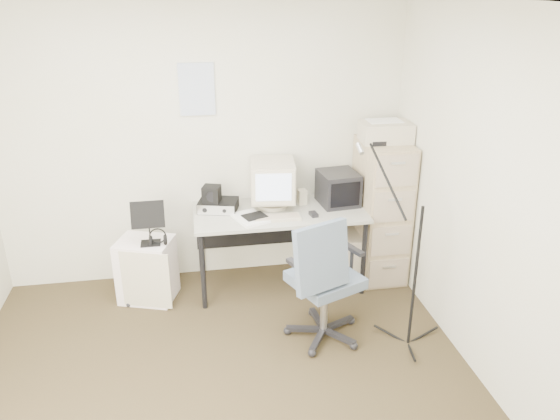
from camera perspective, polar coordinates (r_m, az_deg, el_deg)
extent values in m
cube|color=#372C1B|center=(3.90, -5.92, -19.15)|extent=(3.60, 3.60, 0.01)
cube|color=white|center=(2.91, -8.04, 20.71)|extent=(3.60, 3.60, 0.01)
cube|color=beige|center=(4.89, -8.12, 6.63)|extent=(3.60, 0.02, 2.50)
cube|color=beige|center=(3.73, 21.93, -0.07)|extent=(0.02, 3.60, 2.50)
cube|color=white|center=(4.77, -8.70, 12.35)|extent=(0.30, 0.02, 0.44)
cube|color=#C5B185|center=(5.09, 10.47, -0.06)|extent=(0.40, 0.60, 1.30)
cube|color=#C5B395|center=(4.88, 10.99, 8.02)|extent=(0.45, 0.33, 0.17)
cube|color=#A2A196|center=(4.95, -0.07, -3.97)|extent=(1.50, 0.70, 0.73)
cube|color=#C5B395|center=(4.81, -0.80, 2.70)|extent=(0.42, 0.44, 0.42)
cube|color=black|center=(4.93, 6.08, 2.31)|extent=(0.36, 0.38, 0.30)
cube|color=beige|center=(4.92, 2.30, 1.38)|extent=(0.09, 0.09, 0.14)
cube|color=#C5B395|center=(4.63, -0.31, -0.82)|extent=(0.40, 0.14, 0.02)
cube|color=black|center=(4.70, 3.53, -0.44)|extent=(0.07, 0.10, 0.03)
cube|color=black|center=(4.82, -6.46, 0.50)|extent=(0.38, 0.31, 0.09)
cube|color=black|center=(4.75, -7.16, 1.67)|extent=(0.18, 0.17, 0.14)
cube|color=white|center=(4.63, -3.16, -0.85)|extent=(0.33, 0.38, 0.02)
cube|color=#C5B395|center=(5.22, 7.24, -4.44)|extent=(0.25, 0.49, 0.44)
cube|color=#4E5B6C|center=(4.17, 4.75, -7.03)|extent=(0.80, 0.80, 1.05)
cube|color=white|center=(4.91, -13.73, -6.07)|extent=(0.54, 0.49, 0.56)
cube|color=black|center=(4.63, -13.57, -1.26)|extent=(0.29, 0.18, 0.40)
torus|color=black|center=(4.67, -12.64, -2.99)|extent=(0.19, 0.19, 0.03)
cylinder|color=black|center=(4.09, 14.17, -4.76)|extent=(0.03, 0.03, 1.50)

